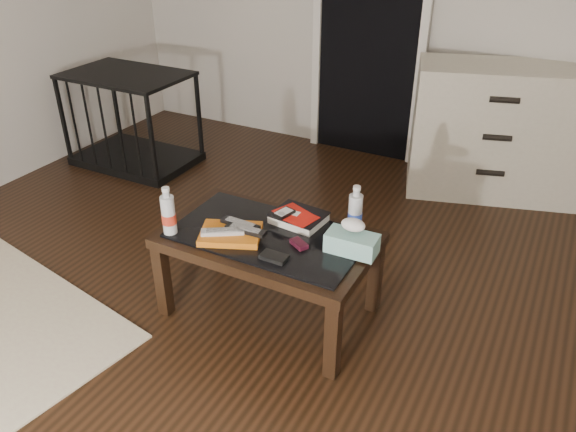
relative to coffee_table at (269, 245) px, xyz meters
name	(u,v)px	position (x,y,z in m)	size (l,w,h in m)	color
ground	(248,352)	(0.06, -0.31, -0.40)	(5.00, 5.00, 0.00)	black
doorway	(370,23)	(-0.34, 2.15, 0.63)	(0.90, 0.08, 2.07)	black
coffee_table	(269,245)	(0.00, 0.00, 0.00)	(1.00, 0.60, 0.46)	black
dresser	(503,132)	(0.75, 1.92, 0.05)	(1.29, 0.82, 0.90)	beige
pet_crate	(134,135)	(-1.84, 1.11, -0.17)	(0.90, 0.60, 0.71)	black
magazines	(231,234)	(-0.14, -0.11, 0.08)	(0.28, 0.21, 0.03)	#CB6613
remote_silver	(223,231)	(-0.16, -0.14, 0.11)	(0.20, 0.05, 0.02)	#B4B5BA
remote_black_front	(246,230)	(-0.08, -0.08, 0.11)	(0.20, 0.05, 0.02)	black
remote_black_back	(240,224)	(-0.13, -0.04, 0.11)	(0.20, 0.05, 0.02)	black
textbook	(299,218)	(0.08, 0.17, 0.09)	(0.25, 0.20, 0.05)	black
dvd_mailers	(294,214)	(0.06, 0.15, 0.11)	(0.19, 0.14, 0.01)	red
ipod	(284,213)	(0.02, 0.12, 0.12)	(0.06, 0.10, 0.02)	black
flip_phone	(299,244)	(0.18, -0.03, 0.08)	(0.09, 0.05, 0.02)	#320B17
wallet	(274,257)	(0.13, -0.17, 0.07)	(0.12, 0.07, 0.02)	black
water_bottle_left	(168,210)	(-0.42, -0.21, 0.18)	(0.07, 0.07, 0.24)	silver
water_bottle_right	(355,209)	(0.35, 0.22, 0.18)	(0.07, 0.07, 0.24)	silver
tissue_box	(352,243)	(0.41, 0.04, 0.11)	(0.23, 0.12, 0.09)	teal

